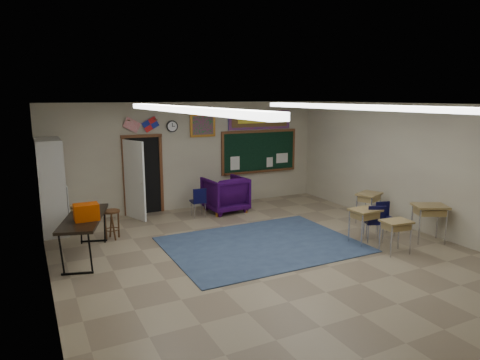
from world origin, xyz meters
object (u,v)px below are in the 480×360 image
student_desk_front_right (368,206)px  wooden_stool (112,224)px  wingback_armchair (225,194)px  student_desk_front_left (365,224)px  folding_table (85,235)px

student_desk_front_right → wooden_stool: 6.24m
wingback_armchair → wooden_stool: bearing=12.8°
student_desk_front_left → wooden_stool: size_ratio=1.17×
folding_table → wooden_stool: 1.13m
student_desk_front_left → wooden_stool: (-4.84, 2.79, -0.09)m
student_desk_front_left → wooden_stool: student_desk_front_left is taller
wingback_armchair → student_desk_front_right: 3.82m
student_desk_front_right → folding_table: (-6.70, 0.76, 0.03)m
folding_table → wooden_stool: bearing=70.3°
student_desk_front_left → folding_table: size_ratio=0.36×
student_desk_front_right → wooden_stool: student_desk_front_right is taller
student_desk_front_left → student_desk_front_right: 1.63m
student_desk_front_left → folding_table: bearing=158.9°
wingback_armchair → folding_table: 4.37m
wingback_armchair → student_desk_front_left: bearing=108.7°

